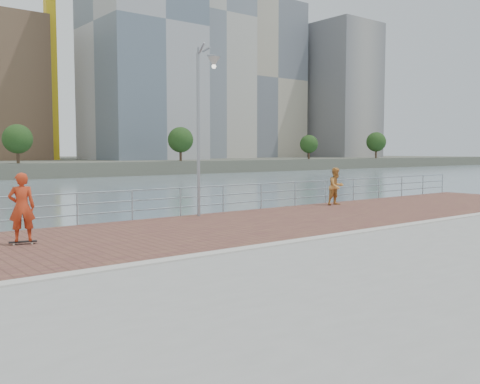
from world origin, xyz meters
TOP-DOWN VIEW (x-y plane):
  - water at (0.00, 0.00)m, footprint 400.00×400.00m
  - seawall at (0.00, -5.00)m, footprint 40.00×24.00m
  - brick_lane at (0.00, 3.60)m, footprint 40.00×6.80m
  - curb at (0.00, 0.00)m, footprint 40.00×0.40m
  - guardrail at (0.00, 7.00)m, footprint 39.06×0.06m
  - street_lamp at (1.54, 6.04)m, footprint 0.45×1.32m
  - skateboard at (-5.66, 4.30)m, footprint 0.74×0.36m
  - skateboarder at (-5.66, 4.30)m, footprint 0.76×0.60m
  - bystander at (8.89, 6.04)m, footprint 0.89×0.71m
  - tower_crane at (27.36, 104.00)m, footprint 47.00×2.00m
  - skyline at (32.51, 104.38)m, footprint 233.00×41.00m
  - shoreline_trees at (22.20, 77.00)m, footprint 170.03×5.11m

SIDE VIEW (x-z plane):
  - water at x=0.00m, z-range -2.00..-2.00m
  - seawall at x=0.00m, z-range -2.00..0.00m
  - brick_lane at x=0.00m, z-range 0.00..0.02m
  - curb at x=0.00m, z-range 0.00..0.06m
  - skateboard at x=-5.66m, z-range 0.04..0.13m
  - guardrail at x=0.00m, z-range 0.13..1.25m
  - bystander at x=8.89m, z-range 0.02..1.75m
  - skateboarder at x=-5.66m, z-range 0.10..1.96m
  - shoreline_trees at x=22.20m, z-range 1.00..7.81m
  - street_lamp at x=1.54m, z-range 1.31..7.55m
  - skyline at x=32.51m, z-range -11.65..61.73m
  - tower_crane at x=27.36m, z-range 8.15..58.85m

